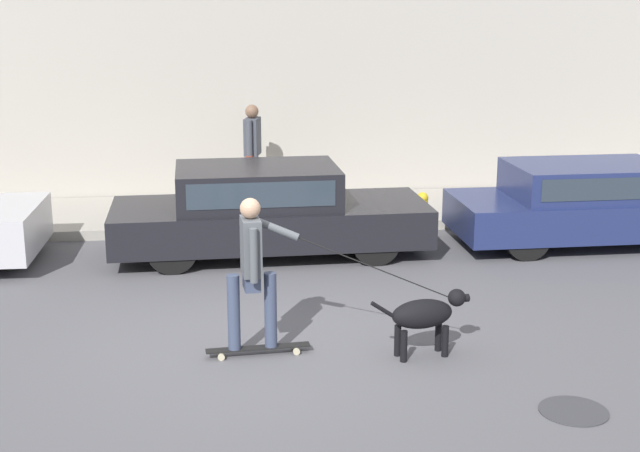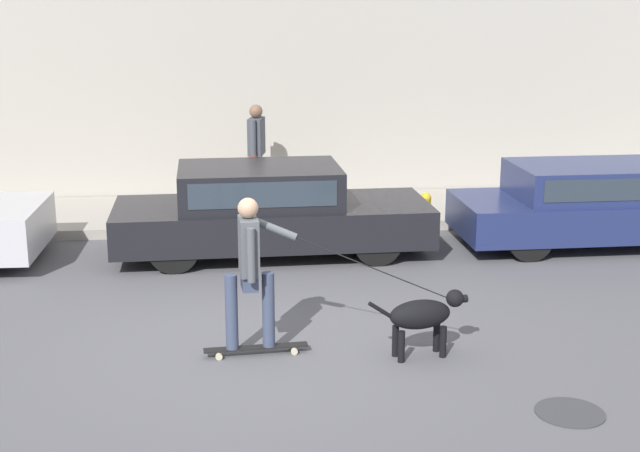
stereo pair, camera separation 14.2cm
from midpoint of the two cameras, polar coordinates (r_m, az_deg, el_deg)
The scene contains 10 objects.
ground_plane at distance 9.45m, azimuth -4.31°, elevation -7.69°, with size 36.00×36.00×0.00m, color #545459.
back_wall at distance 15.91m, azimuth -5.71°, elevation 8.96°, with size 32.00×0.30×4.13m.
sidewalk_curb at distance 14.88m, azimuth -5.39°, elevation 0.83°, with size 30.00×2.40×0.15m.
parked_car_1 at distance 12.59m, azimuth -3.77°, elevation 0.91°, with size 4.47×1.79×1.27m.
parked_car_2 at distance 13.73m, azimuth 16.78°, elevation 1.34°, with size 4.22×1.70×1.20m.
dog at distance 9.09m, azimuth 6.30°, elevation -5.67°, with size 1.06×0.41×0.68m.
skateboarder at distance 8.91m, azimuth -4.78°, elevation -2.64°, with size 2.56×0.52×1.65m.
pedestrian_with_bag at distance 15.00m, azimuth -4.62°, elevation 4.87°, with size 0.32×0.75×1.68m.
manhole_cover at distance 8.32m, azimuth 15.44°, elevation -11.34°, with size 0.61×0.61×0.01m.
fire_hydrant at distance 13.75m, azimuth 6.26°, elevation 0.87°, with size 0.18×0.18×0.67m.
Camera 1 is at (-0.43, -8.75, 3.54)m, focal length 50.00 mm.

